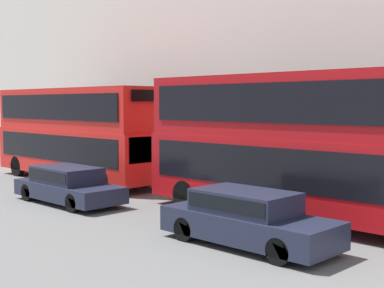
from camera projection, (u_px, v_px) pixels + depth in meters
bus_leading at (300, 141)px, 16.35m from camera, size 2.59×10.86×4.53m
bus_second_in_queue at (77, 130)px, 24.91m from camera, size 2.59×10.44×4.32m
car_dark_sedan at (247, 217)px, 13.58m from camera, size 1.78×4.72×1.42m
car_hatchback at (68, 184)px, 19.43m from camera, size 1.82×4.75×1.33m
pedestrian at (117, 162)px, 26.90m from camera, size 0.36×0.36×1.56m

